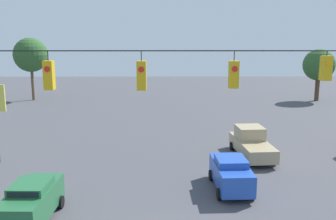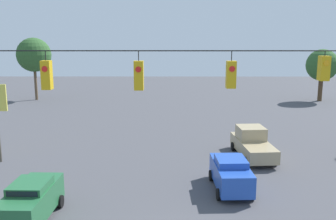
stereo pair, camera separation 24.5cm
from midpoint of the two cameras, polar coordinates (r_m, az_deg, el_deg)
overhead_signal_span at (r=13.29m, az=2.06°, el=-1.76°), size 21.86×0.38×8.78m
sedan_blue_crossing_near at (r=21.78m, az=9.22°, el=-9.44°), size 2.13×4.37×1.86m
pickup_truck_tan_oncoming_far at (r=27.86m, az=12.34°, el=-4.99°), size 2.54×5.62×2.12m
sedan_green_parked_shoulder at (r=19.08m, az=-20.36°, el=-12.91°), size 2.05×4.46×1.94m
traffic_cone_nearest at (r=19.19m, az=-20.41°, el=-15.10°), size 0.42×0.42×0.60m
traffic_cone_second at (r=20.89m, az=-18.55°, el=-12.78°), size 0.42×0.42×0.60m
traffic_cone_third at (r=22.85m, az=-17.33°, el=-10.62°), size 0.42×0.42×0.60m
tree_horizon_left at (r=54.80m, az=21.89°, el=6.36°), size 4.25×4.25×7.03m
tree_horizon_right at (r=54.67m, az=-20.31°, el=7.86°), size 4.64×4.64×8.54m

